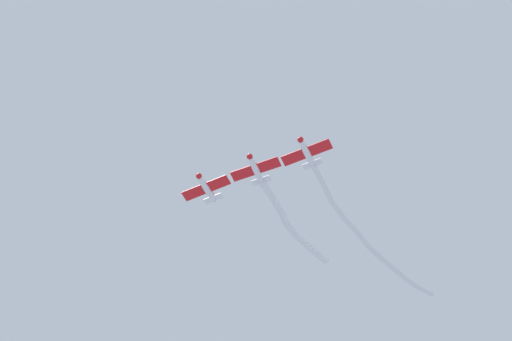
% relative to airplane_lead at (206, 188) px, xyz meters
% --- Properties ---
extents(airplane_lead, '(6.39, 4.90, 1.58)m').
position_rel_airplane_lead_xyz_m(airplane_lead, '(0.00, 0.00, 0.00)').
color(airplane_lead, white).
extents(airplane_left_wing, '(6.41, 4.89, 1.58)m').
position_rel_airplane_lead_xyz_m(airplane_left_wing, '(-6.41, 1.87, 0.30)').
color(airplane_left_wing, white).
extents(smoke_trail_left_wing, '(8.07, 17.35, 4.53)m').
position_rel_airplane_lead_xyz_m(smoke_trail_left_wing, '(-10.14, -8.78, 1.76)').
color(smoke_trail_left_wing, white).
extents(airplane_right_wing, '(6.39, 4.90, 1.58)m').
position_rel_airplane_lead_xyz_m(airplane_right_wing, '(-12.81, 3.73, 0.00)').
color(airplane_right_wing, white).
extents(smoke_trail_right_wing, '(15.27, 23.67, 1.68)m').
position_rel_airplane_lead_xyz_m(smoke_trail_right_wing, '(-19.89, -10.53, -0.49)').
color(smoke_trail_right_wing, white).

